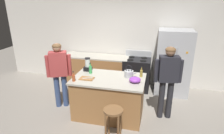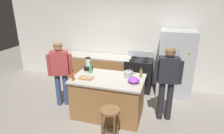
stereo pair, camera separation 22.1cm
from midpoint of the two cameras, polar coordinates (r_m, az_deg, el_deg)
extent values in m
plane|color=gray|center=(4.60, 0.32, -13.95)|extent=(14.00, 14.00, 0.00)
cube|color=silver|center=(5.84, 5.77, 7.86)|extent=(8.00, 0.10, 2.70)
cube|color=#9E6B3D|center=(4.37, 0.33, -9.13)|extent=(1.51, 0.91, 0.88)
cube|color=#B2AD9E|center=(4.16, 0.34, -3.57)|extent=(1.57, 0.97, 0.04)
cube|color=#9E6B3D|center=(5.93, -2.89, -1.05)|extent=(2.00, 0.64, 0.88)
cube|color=#B2AD9E|center=(5.78, -2.97, 3.23)|extent=(2.00, 0.64, 0.04)
cube|color=#B7BABF|center=(5.44, 19.64, 0.91)|extent=(0.90, 0.70, 1.80)
cylinder|color=#B7BABF|center=(5.06, 19.45, 0.61)|extent=(0.02, 0.02, 0.81)
cylinder|color=#B7BABF|center=(5.06, 20.35, 0.52)|extent=(0.02, 0.02, 0.81)
cube|color=orange|center=(5.14, 19.42, -1.52)|extent=(0.05, 0.01, 0.05)
cube|color=#268CD8|center=(5.07, 16.25, 0.57)|extent=(0.05, 0.01, 0.05)
cube|color=red|center=(5.17, 19.69, -2.29)|extent=(0.05, 0.01, 0.05)
cube|color=orange|center=(5.01, 23.39, 3.66)|extent=(0.05, 0.01, 0.05)
cube|color=#3FB259|center=(5.13, 17.99, -1.27)|extent=(0.05, 0.01, 0.05)
cube|color=purple|center=(5.09, 21.38, 0.22)|extent=(0.05, 0.01, 0.05)
cube|color=black|center=(5.63, 9.13, -2.25)|extent=(0.76, 0.64, 0.92)
cube|color=black|center=(5.35, 8.62, -3.98)|extent=(0.60, 0.01, 0.24)
cube|color=#B7BABF|center=(5.72, 9.84, 3.93)|extent=(0.76, 0.06, 0.18)
cylinder|color=black|center=(5.35, 7.27, 2.00)|extent=(0.18, 0.18, 0.01)
cylinder|color=black|center=(5.31, 11.10, 1.64)|extent=(0.18, 0.18, 0.01)
cylinder|color=black|center=(5.63, 7.79, 2.90)|extent=(0.18, 0.18, 0.01)
cylinder|color=black|center=(5.59, 11.43, 2.56)|extent=(0.18, 0.18, 0.01)
cylinder|color=#384C7A|center=(4.92, -14.52, -6.64)|extent=(0.17, 0.17, 0.83)
cylinder|color=#384C7A|center=(4.90, -12.42, -6.57)|extent=(0.17, 0.17, 0.83)
cube|color=#B23F3F|center=(4.65, -14.16, 1.20)|extent=(0.46, 0.37, 0.58)
cylinder|color=#B23F3F|center=(4.70, -17.13, 0.47)|extent=(0.12, 0.12, 0.52)
cylinder|color=#B23F3F|center=(4.64, -11.04, 0.76)|extent=(0.12, 0.12, 0.52)
sphere|color=tan|center=(4.54, -14.57, 5.88)|extent=(0.26, 0.26, 0.20)
ellipsoid|color=brown|center=(4.53, -14.61, 6.31)|extent=(0.28, 0.28, 0.12)
cylinder|color=#26262B|center=(4.43, 18.18, -9.69)|extent=(0.15, 0.15, 0.90)
cylinder|color=#26262B|center=(4.39, 15.86, -9.67)|extent=(0.15, 0.15, 0.90)
cube|color=#26262D|center=(4.11, 18.03, -0.85)|extent=(0.43, 0.29, 0.55)
cylinder|color=#26262D|center=(4.19, 21.31, -1.61)|extent=(0.10, 0.10, 0.50)
cylinder|color=#26262D|center=(4.09, 14.53, -1.37)|extent=(0.10, 0.10, 0.50)
sphere|color=#8C664C|center=(4.00, 18.60, 4.20)|extent=(0.23, 0.23, 0.20)
ellipsoid|color=brown|center=(3.99, 18.66, 4.68)|extent=(0.24, 0.24, 0.12)
cylinder|color=brown|center=(3.53, 1.22, -12.91)|extent=(0.36, 0.36, 0.04)
cylinder|color=brown|center=(3.66, -1.19, -17.96)|extent=(0.04, 0.04, 0.63)
cylinder|color=brown|center=(3.61, 2.54, -18.60)|extent=(0.04, 0.04, 0.63)
cylinder|color=brown|center=(3.84, -0.09, -15.91)|extent=(0.04, 0.04, 0.63)
cylinder|color=brown|center=(3.79, 3.44, -16.48)|extent=(0.04, 0.04, 0.63)
cube|color=black|center=(4.61, -5.72, -0.33)|extent=(0.17, 0.17, 0.10)
cylinder|color=silver|center=(4.56, -5.78, 1.39)|extent=(0.12, 0.12, 0.19)
cylinder|color=black|center=(4.53, -5.83, 2.69)|extent=(0.12, 0.12, 0.02)
cylinder|color=#3FB259|center=(4.42, -5.03, -0.76)|extent=(0.07, 0.07, 0.17)
cylinder|color=#3FB259|center=(4.38, -5.08, 0.71)|extent=(0.03, 0.03, 0.07)
cylinder|color=black|center=(4.36, -5.09, 1.25)|extent=(0.03, 0.03, 0.02)
cylinder|color=olive|center=(4.22, 10.16, -2.12)|extent=(0.06, 0.06, 0.15)
cylinder|color=olive|center=(4.18, 10.25, -0.72)|extent=(0.02, 0.02, 0.07)
cylinder|color=black|center=(4.17, 10.28, -0.19)|extent=(0.03, 0.03, 0.02)
cylinder|color=#B24C26|center=(4.08, -10.13, -3.04)|extent=(0.06, 0.06, 0.14)
cylinder|color=#B24C26|center=(4.04, -10.21, -1.73)|extent=(0.02, 0.02, 0.06)
cylinder|color=black|center=(4.02, -10.25, -1.23)|extent=(0.03, 0.03, 0.02)
ellipsoid|color=purple|center=(3.95, 8.13, -3.96)|extent=(0.24, 0.24, 0.11)
cylinder|color=#B7BABF|center=(4.20, 6.40, -2.14)|extent=(0.20, 0.20, 0.14)
sphere|color=black|center=(4.17, 6.45, -1.05)|extent=(0.03, 0.03, 0.03)
cylinder|color=#B7BABF|center=(4.17, 8.17, -2.05)|extent=(0.09, 0.03, 0.08)
torus|color=black|center=(4.16, 6.47, -0.60)|extent=(0.16, 0.02, 0.16)
cube|color=#9E6B3D|center=(4.15, -6.25, -3.28)|extent=(0.30, 0.20, 0.02)
cube|color=#B7BABF|center=(4.14, -6.00, -3.15)|extent=(0.22, 0.11, 0.01)
camera|label=1|loc=(0.11, -88.55, 0.53)|focal=30.51mm
camera|label=2|loc=(0.11, 91.45, -0.53)|focal=30.51mm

